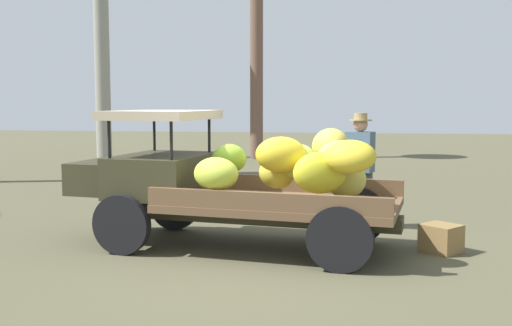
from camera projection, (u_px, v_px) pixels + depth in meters
name	position (u px, v px, depth m)	size (l,w,h in m)	color
ground_plane	(256.00, 252.00, 8.00)	(60.00, 60.00, 0.00)	brown
truck	(226.00, 180.00, 8.14)	(4.61, 2.28, 1.83)	#353320
farmer	(360.00, 163.00, 9.38)	(0.56, 0.52, 1.78)	#474848
wooden_crate	(441.00, 238.00, 7.96)	(0.44, 0.41, 0.36)	olive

